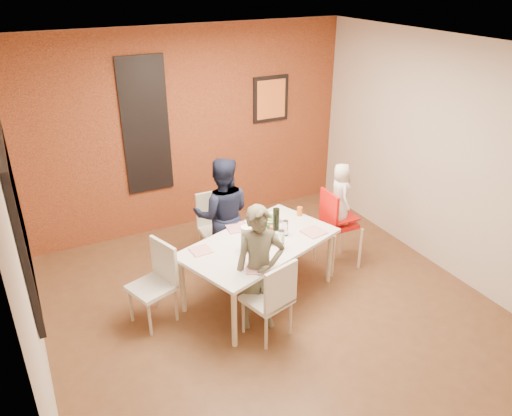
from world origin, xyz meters
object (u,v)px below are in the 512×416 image
chair_far (215,223)px  toddler (340,194)px  child_far (222,215)px  dining_table (259,247)px  wine_bottle (276,220)px  chair_near (273,297)px  child_near (260,269)px  paper_towel_roll (247,239)px  chair_left (157,278)px  high_chair (336,222)px

chair_far → toddler: bearing=-32.0°
child_far → toddler: size_ratio=1.93×
dining_table → chair_far: bearing=96.7°
wine_bottle → chair_near: bearing=-120.7°
child_near → paper_towel_roll: (0.03, 0.35, 0.16)m
child_far → dining_table: bearing=120.5°
chair_near → chair_far: (0.09, 1.64, 0.00)m
chair_left → child_near: 1.06m
paper_towel_roll → child_far: bearing=84.2°
chair_left → child_far: 1.17m
toddler → chair_left: bearing=104.9°
chair_far → chair_left: 1.29m
chair_far → high_chair: bearing=-32.6°
dining_table → chair_near: size_ratio=2.16×
high_chair → child_far: bearing=65.4°
dining_table → wine_bottle: size_ratio=6.78×
toddler → paper_towel_roll: bearing=114.8°
high_chair → paper_towel_roll: (-1.30, -0.24, 0.23)m
dining_table → chair_near: chair_near is taller
wine_bottle → paper_towel_roll: 0.51m
child_far → wine_bottle: (0.38, -0.60, 0.12)m
chair_near → high_chair: high_chair is taller
child_near → wine_bottle: size_ratio=4.82×
toddler → wine_bottle: bearing=106.4°
dining_table → toddler: size_ratio=2.55×
dining_table → toddler: bearing=7.5°
chair_left → child_near: bearing=37.3°
child_far → paper_towel_roll: 0.83m
chair_left → wine_bottle: 1.41m
chair_near → child_far: (0.09, 1.40, 0.22)m
dining_table → paper_towel_roll: bearing=-154.9°
child_near → high_chair: bearing=43.0°
dining_table → toddler: toddler is taller
dining_table → child_far: size_ratio=1.33×
toddler → child_near: bearing=127.9°
toddler → paper_towel_roll: toddler is taller
child_near → toddler: child_near is taller
dining_table → paper_towel_roll: 0.29m
wine_bottle → high_chair: bearing=2.0°
high_chair → chair_left: bearing=91.2°
wine_bottle → chair_far: bearing=114.2°
toddler → wine_bottle: 0.87m
child_near → wine_bottle: (0.49, 0.56, 0.16)m
chair_left → chair_far: bearing=110.4°
toddler → paper_towel_roll: 1.35m
wine_bottle → child_near: bearing=-131.3°
high_chair → wine_bottle: 0.87m
chair_near → child_near: child_near is taller
high_chair → chair_near: bearing=122.9°
high_chair → wine_bottle: bearing=92.7°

